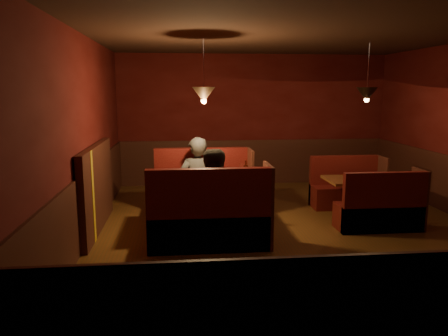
{
  "coord_description": "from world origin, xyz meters",
  "views": [
    {
      "loc": [
        -1.65,
        -6.23,
        2.12
      ],
      "look_at": [
        -0.99,
        0.26,
        0.95
      ],
      "focal_mm": 35.0,
      "sensor_mm": 36.0,
      "label": 1
    }
  ],
  "objects": [
    {
      "name": "main_table",
      "position": [
        -1.28,
        0.26,
        0.62
      ],
      "size": [
        1.51,
        0.91,
        1.05
      ],
      "color": "brown",
      "rests_on": "ground"
    },
    {
      "name": "diner_a",
      "position": [
        -1.38,
        0.92,
        0.85
      ],
      "size": [
        0.7,
        0.54,
        1.71
      ],
      "primitive_type": "imported",
      "rotation": [
        0.0,
        0.0,
        3.37
      ],
      "color": "#2C2C2D",
      "rests_on": "ground"
    },
    {
      "name": "second_bench_near",
      "position": [
        1.38,
        -0.09,
        0.3
      ],
      "size": [
        1.3,
        0.49,
        0.93
      ],
      "color": "#420708",
      "rests_on": "ground"
    },
    {
      "name": "second_bench_far",
      "position": [
        1.38,
        1.32,
        0.3
      ],
      "size": [
        1.3,
        0.49,
        0.93
      ],
      "color": "#420708",
      "rests_on": "ground"
    },
    {
      "name": "main_bench_near",
      "position": [
        -1.26,
        -0.6,
        0.36
      ],
      "size": [
        1.66,
        0.59,
        1.13
      ],
      "color": "#420708",
      "rests_on": "ground"
    },
    {
      "name": "second_table",
      "position": [
        1.36,
        0.62,
        0.49
      ],
      "size": [
        1.18,
        0.75,
        0.66
      ],
      "color": "brown",
      "rests_on": "ground"
    },
    {
      "name": "main_bench_far",
      "position": [
        -1.26,
        1.11,
        0.36
      ],
      "size": [
        1.66,
        0.59,
        1.13
      ],
      "color": "#420708",
      "rests_on": "ground"
    },
    {
      "name": "room",
      "position": [
        -0.28,
        0.05,
        1.05
      ],
      "size": [
        6.02,
        7.02,
        2.92
      ],
      "color": "#5C3214",
      "rests_on": "ground"
    },
    {
      "name": "diner_b",
      "position": [
        -1.15,
        -0.39,
        0.84
      ],
      "size": [
        0.97,
        0.86,
        1.68
      ],
      "primitive_type": "imported",
      "rotation": [
        0.0,
        0.0,
        0.32
      ],
      "color": "black",
      "rests_on": "ground"
    }
  ]
}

